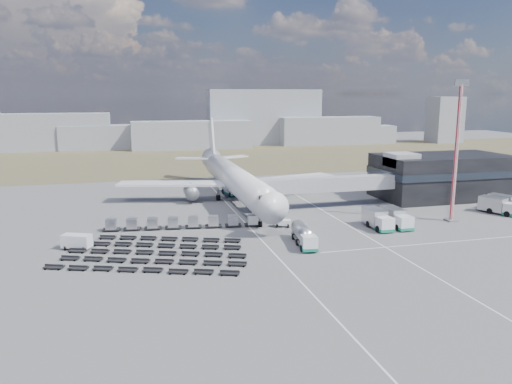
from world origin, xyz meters
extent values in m
plane|color=#565659|center=(0.00, 0.00, 0.00)|extent=(420.00, 420.00, 0.00)
cube|color=brown|center=(0.00, 110.00, 0.01)|extent=(420.00, 90.00, 0.01)
cube|color=silver|center=(-2.00, 5.00, 0.01)|extent=(0.25, 110.00, 0.01)
cube|color=silver|center=(16.00, 5.00, 0.01)|extent=(0.25, 110.00, 0.01)
cube|color=silver|center=(25.00, -8.00, 0.01)|extent=(40.00, 0.25, 0.01)
cube|color=black|center=(48.00, 24.00, 5.00)|extent=(30.00, 16.00, 10.00)
cube|color=#262D38|center=(48.00, 24.00, 6.20)|extent=(30.40, 16.40, 1.60)
cube|color=#939399|center=(36.00, 22.00, 9.50)|extent=(6.00, 6.00, 3.00)
cube|color=#939399|center=(18.10, 20.50, 5.10)|extent=(29.80, 3.00, 3.00)
cube|color=#939399|center=(4.70, 20.00, 5.10)|extent=(4.00, 3.60, 3.40)
cylinder|color=slate|center=(6.20, 20.50, 2.55)|extent=(0.70, 0.70, 5.10)
cylinder|color=black|center=(6.20, 20.50, 0.45)|extent=(1.40, 0.90, 1.40)
cylinder|color=silver|center=(0.00, 30.00, 5.30)|extent=(5.60, 48.00, 5.60)
cone|color=silver|center=(0.00, 3.50, 5.30)|extent=(5.60, 5.00, 5.60)
cone|color=silver|center=(0.00, 58.00, 6.10)|extent=(5.60, 8.00, 5.60)
cube|color=black|center=(0.00, 5.50, 6.10)|extent=(2.20, 2.00, 0.80)
cube|color=silver|center=(-13.00, 35.00, 4.10)|extent=(25.59, 11.38, 0.50)
cube|color=silver|center=(13.00, 35.00, 4.10)|extent=(25.59, 11.38, 0.50)
cylinder|color=slate|center=(-9.50, 33.00, 2.40)|extent=(3.00, 5.00, 3.00)
cylinder|color=slate|center=(9.50, 33.00, 2.40)|extent=(3.00, 5.00, 3.00)
cube|color=silver|center=(-5.50, 60.00, 6.50)|extent=(9.49, 5.63, 0.35)
cube|color=silver|center=(5.50, 60.00, 6.50)|extent=(9.49, 5.63, 0.35)
cube|color=silver|center=(0.00, 61.00, 11.80)|extent=(0.50, 9.06, 11.45)
cylinder|color=slate|center=(0.00, 9.00, 1.25)|extent=(0.50, 0.50, 2.50)
cylinder|color=slate|center=(-3.20, 34.00, 1.25)|extent=(0.60, 0.60, 2.50)
cylinder|color=slate|center=(3.20, 34.00, 1.25)|extent=(0.60, 0.60, 2.50)
cylinder|color=black|center=(0.00, 9.00, 0.50)|extent=(0.50, 1.20, 1.20)
cube|color=gray|center=(-54.60, 153.10, 7.87)|extent=(50.31, 12.00, 15.74)
cube|color=gray|center=(-27.21, 152.17, 5.24)|extent=(46.99, 12.00, 10.47)
cube|color=gray|center=(5.38, 144.80, 6.11)|extent=(52.47, 12.00, 12.21)
cube|color=gray|center=(41.67, 156.27, 12.98)|extent=(54.09, 12.00, 25.96)
cube|color=gray|center=(71.84, 148.52, 6.51)|extent=(48.68, 12.00, 13.02)
cube|color=gray|center=(95.99, 148.82, 4.26)|extent=(18.19, 12.00, 8.53)
cube|color=gray|center=(131.35, 142.56, 11.28)|extent=(14.58, 12.00, 22.55)
cube|color=silver|center=(3.46, -7.01, 1.39)|extent=(2.57, 2.57, 2.21)
cube|color=#14755B|center=(3.46, -7.01, 0.53)|extent=(2.68, 2.68, 0.48)
cylinder|color=#B7B7BC|center=(4.04, -2.34, 1.83)|extent=(3.28, 7.45, 2.40)
cube|color=slate|center=(4.04, -2.34, 0.72)|extent=(3.18, 7.44, 0.34)
cylinder|color=black|center=(3.86, -3.77, 0.48)|extent=(2.61, 1.36, 1.06)
cube|color=silver|center=(4.00, 8.00, 0.66)|extent=(3.24, 2.55, 1.33)
cube|color=silver|center=(-31.22, 3.31, 1.18)|extent=(4.85, 3.63, 2.35)
cube|color=silver|center=(0.89, 39.32, 1.71)|extent=(3.53, 6.75, 3.00)
cube|color=#14755B|center=(0.89, 39.32, 0.48)|extent=(3.66, 6.87, 0.48)
cube|color=silver|center=(20.23, -0.02, 1.45)|extent=(2.58, 2.47, 2.45)
cube|color=#14755B|center=(20.23, -0.02, 0.50)|extent=(2.69, 2.58, 0.50)
cube|color=#B7B7BC|center=(20.21, 3.88, 1.89)|extent=(2.70, 5.14, 2.90)
cube|color=silver|center=(24.02, 0.00, 1.45)|extent=(2.58, 2.47, 2.45)
cube|color=#14755B|center=(24.02, 0.00, 0.50)|extent=(2.69, 2.58, 0.50)
cube|color=#B7B7BC|center=(24.00, 3.90, 1.89)|extent=(2.70, 5.14, 2.90)
cube|color=silver|center=(50.37, 4.27, 1.41)|extent=(3.24, 3.18, 2.38)
cube|color=#14755B|center=(50.37, 4.27, 0.49)|extent=(3.38, 3.32, 0.49)
cube|color=#B7B7BC|center=(48.85, 7.74, 1.84)|extent=(4.38, 5.61, 2.82)
cube|color=#B7B7BC|center=(52.22, 9.22, 1.84)|extent=(4.38, 5.61, 2.82)
cube|color=black|center=(-26.28, 12.87, 0.34)|extent=(3.12, 2.14, 0.20)
cube|color=#B7B7BC|center=(-26.28, 12.87, 1.30)|extent=(2.01, 2.01, 1.69)
cube|color=black|center=(-22.70, 12.43, 0.34)|extent=(3.12, 2.14, 0.20)
cube|color=#B7B7BC|center=(-22.70, 12.43, 1.30)|extent=(2.01, 2.01, 1.69)
cube|color=black|center=(-19.12, 12.00, 0.34)|extent=(3.12, 2.14, 0.20)
cube|color=#B7B7BC|center=(-19.12, 12.00, 1.30)|extent=(2.01, 2.01, 1.69)
cube|color=black|center=(-15.54, 11.57, 0.34)|extent=(3.12, 2.14, 0.20)
cube|color=#B7B7BC|center=(-15.54, 11.57, 1.30)|extent=(2.01, 2.01, 1.69)
cube|color=black|center=(-11.96, 11.13, 0.34)|extent=(3.12, 2.14, 0.20)
cube|color=#B7B7BC|center=(-11.96, 11.13, 1.30)|extent=(2.01, 2.01, 1.69)
cube|color=black|center=(-8.39, 10.70, 0.34)|extent=(3.12, 2.14, 0.20)
cube|color=#B7B7BC|center=(-8.39, 10.70, 1.30)|extent=(2.01, 2.01, 1.69)
cube|color=black|center=(-4.81, 10.26, 0.34)|extent=(3.12, 2.14, 0.20)
cube|color=#B7B7BC|center=(-4.81, 10.26, 1.30)|extent=(2.01, 2.01, 1.69)
cube|color=black|center=(-1.23, 9.83, 0.34)|extent=(3.12, 2.14, 0.20)
cube|color=#B7B7BC|center=(-1.23, 9.83, 1.30)|extent=(2.01, 2.01, 1.69)
cube|color=black|center=(-21.97, -9.43, 0.32)|extent=(26.96, 11.02, 0.64)
cube|color=black|center=(-20.68, -5.95, 0.32)|extent=(26.96, 11.02, 0.64)
cube|color=black|center=(-19.40, -2.47, 0.32)|extent=(26.96, 11.02, 0.64)
cube|color=black|center=(-18.11, 1.01, 0.32)|extent=(23.65, 9.80, 0.64)
cube|color=black|center=(-16.83, 4.48, 0.32)|extent=(23.65, 9.80, 0.64)
cylinder|color=#A81B26|center=(36.49, 3.94, 12.77)|extent=(0.71, 0.71, 25.53)
cube|color=slate|center=(36.49, 3.94, 25.84)|extent=(2.52, 1.33, 1.23)
cube|color=#565659|center=(36.49, 3.94, 0.15)|extent=(2.04, 2.04, 0.31)
camera|label=1|loc=(-23.00, -76.15, 23.88)|focal=35.00mm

